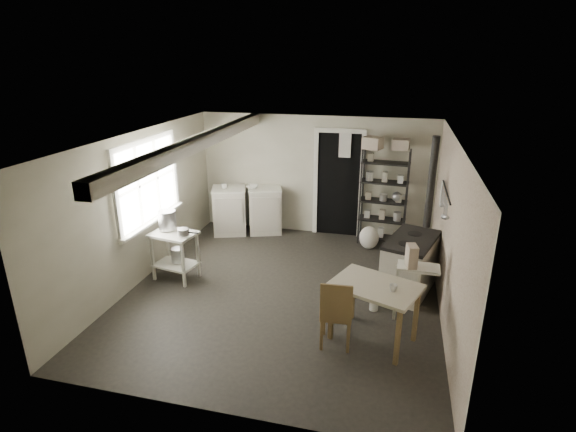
% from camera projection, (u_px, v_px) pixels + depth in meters
% --- Properties ---
extents(floor, '(5.00, 5.00, 0.00)m').
position_uv_depth(floor, '(283.00, 291.00, 6.74)').
color(floor, black).
rests_on(floor, ground).
extents(ceiling, '(5.00, 5.00, 0.00)m').
position_uv_depth(ceiling, '(283.00, 139.00, 5.96)').
color(ceiling, white).
rests_on(ceiling, wall_back).
extents(wall_back, '(4.50, 0.02, 2.30)m').
position_uv_depth(wall_back, '(315.00, 176.00, 8.64)').
color(wall_back, '#B5B19A').
rests_on(wall_back, ground).
extents(wall_front, '(4.50, 0.02, 2.30)m').
position_uv_depth(wall_front, '(214.00, 312.00, 4.07)').
color(wall_front, '#B5B19A').
rests_on(wall_front, ground).
extents(wall_left, '(0.02, 5.00, 2.30)m').
position_uv_depth(wall_left, '(141.00, 207.00, 6.86)').
color(wall_left, '#B5B19A').
rests_on(wall_left, ground).
extents(wall_right, '(0.02, 5.00, 2.30)m').
position_uv_depth(wall_right, '(450.00, 234.00, 5.85)').
color(wall_right, '#B5B19A').
rests_on(wall_right, ground).
extents(window, '(0.12, 1.76, 1.28)m').
position_uv_depth(window, '(147.00, 182.00, 6.92)').
color(window, silver).
rests_on(window, wall_left).
extents(doorway, '(0.96, 0.10, 2.08)m').
position_uv_depth(doorway, '(338.00, 185.00, 8.56)').
color(doorway, silver).
rests_on(doorway, ground).
extents(ceiling_beam, '(0.18, 5.00, 0.18)m').
position_uv_depth(ceiling_beam, '(200.00, 142.00, 6.27)').
color(ceiling_beam, silver).
rests_on(ceiling_beam, ceiling).
extents(wallpaper_panel, '(0.01, 5.00, 2.30)m').
position_uv_depth(wallpaper_panel, '(449.00, 234.00, 5.85)').
color(wallpaper_panel, '#BBAC98').
rests_on(wallpaper_panel, wall_right).
extents(utensil_rail, '(0.06, 1.20, 0.44)m').
position_uv_depth(utensil_rail, '(445.00, 191.00, 6.27)').
color(utensil_rail, '#B3B2B5').
rests_on(utensil_rail, wall_right).
extents(prep_table, '(0.75, 0.59, 0.77)m').
position_uv_depth(prep_table, '(175.00, 255.00, 7.02)').
color(prep_table, silver).
rests_on(prep_table, ground).
extents(stockpot, '(0.36, 0.36, 0.30)m').
position_uv_depth(stockpot, '(167.00, 220.00, 6.95)').
color(stockpot, '#B3B2B5').
rests_on(stockpot, prep_table).
extents(saucepan, '(0.22, 0.22, 0.10)m').
position_uv_depth(saucepan, '(183.00, 232.00, 6.72)').
color(saucepan, '#B3B2B5').
rests_on(saucepan, prep_table).
extents(bucket, '(0.27, 0.27, 0.22)m').
position_uv_depth(bucket, '(178.00, 255.00, 7.05)').
color(bucket, '#B3B2B5').
rests_on(bucket, prep_table).
extents(base_cabinets, '(1.51, 1.02, 0.92)m').
position_uv_depth(base_cabinets, '(247.00, 210.00, 8.87)').
color(base_cabinets, beige).
rests_on(base_cabinets, ground).
extents(mixing_bowl, '(0.31, 0.31, 0.07)m').
position_uv_depth(mixing_bowl, '(252.00, 186.00, 8.65)').
color(mixing_bowl, silver).
rests_on(mixing_bowl, base_cabinets).
extents(counter_cup, '(0.16, 0.16, 0.10)m').
position_uv_depth(counter_cup, '(224.00, 186.00, 8.65)').
color(counter_cup, silver).
rests_on(counter_cup, base_cabinets).
extents(shelf_rack, '(0.87, 0.39, 1.79)m').
position_uv_depth(shelf_rack, '(384.00, 195.00, 8.16)').
color(shelf_rack, black).
rests_on(shelf_rack, ground).
extents(shelf_jar, '(0.10, 0.10, 0.19)m').
position_uv_depth(shelf_jar, '(370.00, 172.00, 8.07)').
color(shelf_jar, silver).
rests_on(shelf_jar, shelf_rack).
extents(storage_box_a, '(0.38, 0.36, 0.21)m').
position_uv_depth(storage_box_a, '(373.00, 136.00, 7.82)').
color(storage_box_a, '#BFB099').
rests_on(storage_box_a, shelf_rack).
extents(storage_box_b, '(0.31, 0.30, 0.18)m').
position_uv_depth(storage_box_b, '(402.00, 138.00, 7.77)').
color(storage_box_b, '#BFB099').
rests_on(storage_box_b, shelf_rack).
extents(stove, '(0.89, 1.21, 0.85)m').
position_uv_depth(stove, '(410.00, 264.00, 6.62)').
color(stove, beige).
rests_on(stove, ground).
extents(stovepipe, '(0.13, 0.13, 1.30)m').
position_uv_depth(stovepipe, '(431.00, 183.00, 6.54)').
color(stovepipe, black).
rests_on(stovepipe, stove).
extents(side_ledge, '(0.54, 0.30, 0.82)m').
position_uv_depth(side_ledge, '(416.00, 293.00, 5.83)').
color(side_ledge, silver).
rests_on(side_ledge, ground).
extents(oats_box, '(0.16, 0.22, 0.29)m').
position_uv_depth(oats_box, '(412.00, 253.00, 5.62)').
color(oats_box, '#BFB099').
rests_on(oats_box, side_ledge).
extents(work_table, '(1.20, 1.03, 0.77)m').
position_uv_depth(work_table, '(373.00, 313.00, 5.48)').
color(work_table, beige).
rests_on(work_table, ground).
extents(table_cup, '(0.11, 0.11, 0.09)m').
position_uv_depth(table_cup, '(393.00, 288.00, 5.20)').
color(table_cup, silver).
rests_on(table_cup, work_table).
extents(chair, '(0.40, 0.41, 0.90)m').
position_uv_depth(chair, '(337.00, 309.00, 5.37)').
color(chair, brown).
rests_on(chair, ground).
extents(flour_sack, '(0.44, 0.41, 0.42)m').
position_uv_depth(flour_sack, '(369.00, 236.00, 8.15)').
color(flour_sack, beige).
rests_on(flour_sack, ground).
extents(floor_crock, '(0.16, 0.16, 0.16)m').
position_uv_depth(floor_crock, '(374.00, 305.00, 6.24)').
color(floor_crock, silver).
rests_on(floor_crock, ground).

